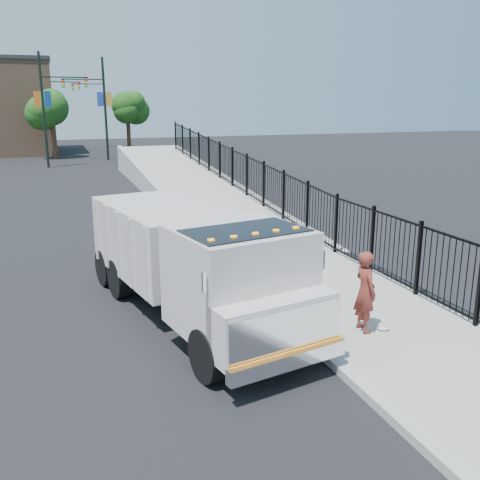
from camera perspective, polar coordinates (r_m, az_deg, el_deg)
name	(u,v)px	position (r m, az deg, el deg)	size (l,w,h in m)	color
ground	(283,318)	(12.18, 4.61, -8.26)	(120.00, 120.00, 0.00)	black
sidewalk	(411,339)	(11.51, 17.73, -10.04)	(3.55, 12.00, 0.12)	#9E998E
curb	(326,353)	(10.52, 9.15, -11.80)	(0.30, 12.00, 0.16)	#ADAAA3
ramp	(193,196)	(27.48, -4.99, 4.71)	(3.95, 24.00, 1.70)	#9E998E
iron_fence	(247,189)	(23.98, 0.72, 5.49)	(0.10, 28.00, 1.80)	black
truck	(195,259)	(11.62, -4.83, -1.98)	(3.71, 7.66, 2.52)	black
worker	(365,291)	(11.20, 13.20, -5.37)	(0.62, 0.41, 1.70)	maroon
debris	(383,327)	(11.65, 14.97, -8.99)	(0.30, 0.30, 0.07)	silver
light_pole_0	(48,106)	(41.24, -19.83, 13.34)	(3.77, 0.22, 8.00)	black
light_pole_1	(101,105)	(45.13, -14.61, 13.77)	(3.78, 0.22, 8.00)	black
light_pole_2	(49,104)	(51.83, -19.75, 13.46)	(3.77, 0.22, 8.00)	black
light_pole_3	(102,104)	(57.61, -14.49, 13.88)	(3.77, 0.22, 8.00)	black
tree_0	(52,110)	(47.05, -19.42, 12.95)	(2.97, 2.97, 5.48)	#382314
tree_1	(127,110)	(49.79, -11.92, 13.46)	(2.29, 2.29, 5.15)	#382314
tree_2	(44,108)	(57.70, -20.16, 13.07)	(3.06, 3.06, 5.53)	#382314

